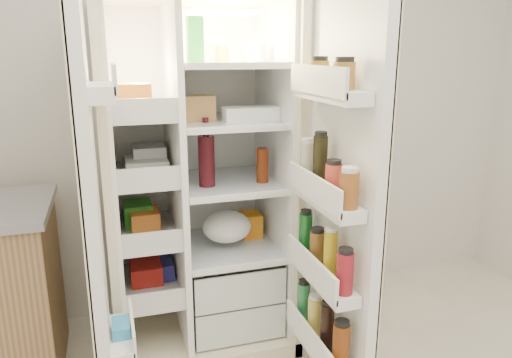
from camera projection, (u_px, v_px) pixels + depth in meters
name	position (u px, v px, depth m)	size (l,w,h in m)	color
wall_back	(216.00, 85.00, 2.79)	(4.00, 0.02, 2.70)	beige
refrigerator	(200.00, 206.00, 2.58)	(0.92, 0.70, 1.80)	beige
freezer_door	(94.00, 229.00, 1.83)	(0.15, 0.40, 1.72)	white
fridge_door	(339.00, 215.00, 2.04)	(0.17, 0.58, 1.72)	white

